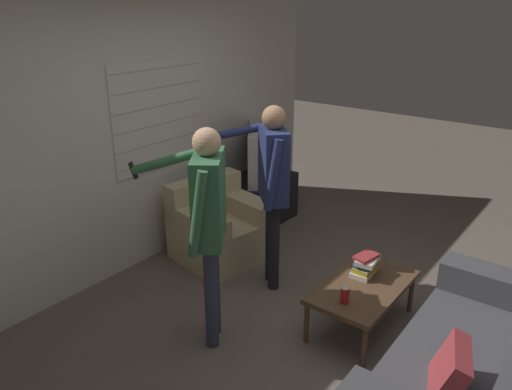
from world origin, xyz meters
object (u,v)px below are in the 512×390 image
object	(u,v)px
book_stack	(365,265)
tv	(258,153)
spare_remote	(371,260)
person_left_standing	(208,212)
armchair_beige	(219,227)
coffee_table	(363,289)
couch_blue	(473,382)
soda_can	(345,295)
person_right_standing	(272,176)

from	to	relation	value
book_stack	tv	bearing A→B (deg)	62.25
spare_remote	person_left_standing	bearing A→B (deg)	-179.86
armchair_beige	spare_remote	bearing A→B (deg)	106.53
book_stack	spare_remote	distance (m)	0.25
armchair_beige	coffee_table	bearing A→B (deg)	93.47
couch_blue	armchair_beige	xyz separation A→B (m)	(0.72, 2.68, -0.02)
armchair_beige	tv	world-z (taller)	tv
tv	soda_can	xyz separation A→B (m)	(-1.43, -1.90, -0.40)
person_right_standing	soda_can	xyz separation A→B (m)	(-0.39, -0.96, -0.62)
soda_can	person_right_standing	bearing A→B (deg)	67.76
person_right_standing	spare_remote	distance (m)	1.12
couch_blue	tv	distance (m)	3.36
armchair_beige	coffee_table	world-z (taller)	armchair_beige
tv	person_left_standing	bearing A→B (deg)	-8.37
coffee_table	tv	world-z (taller)	tv
soda_can	book_stack	bearing A→B (deg)	7.31
couch_blue	person_left_standing	bearing A→B (deg)	99.55
coffee_table	person_right_standing	bearing A→B (deg)	85.25
armchair_beige	soda_can	world-z (taller)	armchair_beige
armchair_beige	tv	xyz separation A→B (m)	(0.91, 0.21, 0.53)
armchair_beige	book_stack	bearing A→B (deg)	98.25
tv	person_right_standing	bearing A→B (deg)	5.76
tv	couch_blue	bearing A→B (deg)	23.88
couch_blue	soda_can	world-z (taller)	couch_blue
tv	person_left_standing	distance (m)	2.24
coffee_table	tv	size ratio (longest dim) A/B	1.16
coffee_table	tv	distance (m)	2.26
tv	soda_can	distance (m)	2.41
person_left_standing	spare_remote	distance (m)	1.58
soda_can	couch_blue	bearing A→B (deg)	-101.86
couch_blue	armchair_beige	distance (m)	2.77
tv	spare_remote	distance (m)	1.99
armchair_beige	book_stack	xyz separation A→B (m)	(-0.06, -1.63, 0.15)
couch_blue	coffee_table	distance (m)	1.11
book_stack	soda_can	distance (m)	0.46
person_right_standing	tv	bearing A→B (deg)	-4.03
spare_remote	armchair_beige	bearing A→B (deg)	127.52
armchair_beige	person_right_standing	size ratio (longest dim) A/B	0.57
couch_blue	spare_remote	bearing A→B (deg)	50.19
couch_blue	armchair_beige	bearing A→B (deg)	74.37
couch_blue	coffee_table	bearing A→B (deg)	61.58
armchair_beige	book_stack	world-z (taller)	armchair_beige
couch_blue	coffee_table	xyz separation A→B (m)	(0.52, 0.98, 0.01)
person_left_standing	tv	bearing A→B (deg)	-7.92
person_left_standing	soda_can	distance (m)	1.18
armchair_beige	soda_can	xyz separation A→B (m)	(-0.51, -1.69, 0.13)
coffee_table	person_right_standing	world-z (taller)	person_right_standing
couch_blue	spare_remote	size ratio (longest dim) A/B	14.00
person_left_standing	book_stack	distance (m)	1.40
person_left_standing	spare_remote	size ratio (longest dim) A/B	12.79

